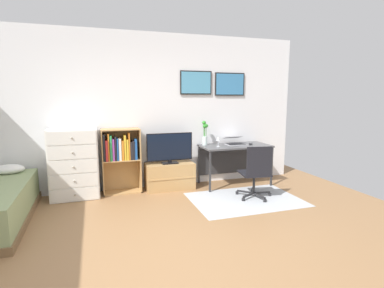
{
  "coord_description": "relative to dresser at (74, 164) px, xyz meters",
  "views": [
    {
      "loc": [
        -0.67,
        -2.89,
        1.62
      ],
      "look_at": [
        0.75,
        1.5,
        0.89
      ],
      "focal_mm": 28.4,
      "sensor_mm": 36.0,
      "label": 1
    }
  ],
  "objects": [
    {
      "name": "ground_plane",
      "position": [
        1.0,
        -2.15,
        -0.56
      ],
      "size": [
        7.2,
        7.2,
        0.0
      ],
      "primitive_type": "plane",
      "color": "#936B44"
    },
    {
      "name": "wall_back_with_posters",
      "position": [
        1.02,
        0.27,
        0.8
      ],
      "size": [
        6.12,
        0.09,
        2.7
      ],
      "color": "white",
      "rests_on": "ground_plane"
    },
    {
      "name": "area_rug",
      "position": [
        2.56,
        -0.92,
        -0.56
      ],
      "size": [
        1.7,
        1.2,
        0.01
      ],
      "primitive_type": "cube",
      "color": "#B2B7BC",
      "rests_on": "ground_plane"
    },
    {
      "name": "dresser",
      "position": [
        0.0,
        0.0,
        0.0
      ],
      "size": [
        0.74,
        0.46,
        1.12
      ],
      "color": "white",
      "rests_on": "ground_plane"
    },
    {
      "name": "bookshelf",
      "position": [
        0.72,
        0.06,
        0.1
      ],
      "size": [
        0.63,
        0.3,
        1.09
      ],
      "color": "tan",
      "rests_on": "ground_plane"
    },
    {
      "name": "tv_stand",
      "position": [
        1.56,
        0.01,
        -0.33
      ],
      "size": [
        0.84,
        0.41,
        0.46
      ],
      "color": "tan",
      "rests_on": "ground_plane"
    },
    {
      "name": "television",
      "position": [
        1.56,
        -0.01,
        0.17
      ],
      "size": [
        0.8,
        0.16,
        0.53
      ],
      "color": "black",
      "rests_on": "tv_stand"
    },
    {
      "name": "desk",
      "position": [
        2.76,
        -0.02,
        0.05
      ],
      "size": [
        1.26,
        0.63,
        0.74
      ],
      "color": "#4C4C4F",
      "rests_on": "ground_plane"
    },
    {
      "name": "office_chair",
      "position": [
        2.73,
        -0.93,
        -0.1
      ],
      "size": [
        0.58,
        0.58,
        0.86
      ],
      "rotation": [
        0.0,
        0.0,
        -0.16
      ],
      "color": "#232326",
      "rests_on": "ground_plane"
    },
    {
      "name": "laptop",
      "position": [
        2.78,
        0.0,
        0.24
      ],
      "size": [
        0.35,
        0.38,
        0.15
      ],
      "rotation": [
        0.0,
        0.0,
        0.02
      ],
      "color": "#B7B7BC",
      "rests_on": "desk"
    },
    {
      "name": "computer_mouse",
      "position": [
        3.05,
        -0.14,
        0.2
      ],
      "size": [
        0.06,
        0.1,
        0.03
      ],
      "primitive_type": "ellipsoid",
      "color": "#262628",
      "rests_on": "desk"
    },
    {
      "name": "bamboo_vase",
      "position": [
        2.24,
        0.08,
        0.39
      ],
      "size": [
        0.1,
        0.09,
        0.44
      ],
      "color": "silver",
      "rests_on": "desk"
    },
    {
      "name": "wine_glass",
      "position": [
        2.4,
        -0.17,
        0.31
      ],
      "size": [
        0.07,
        0.07,
        0.18
      ],
      "color": "silver",
      "rests_on": "desk"
    }
  ]
}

